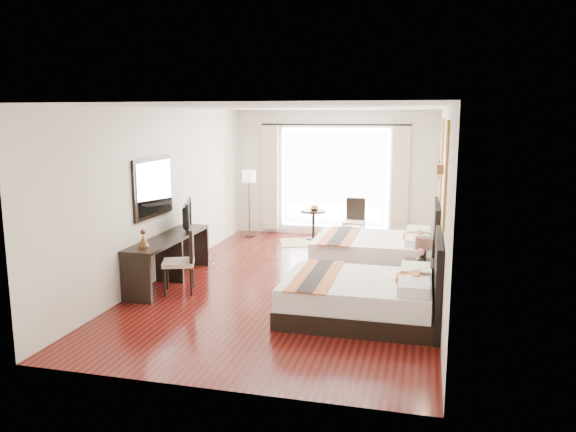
% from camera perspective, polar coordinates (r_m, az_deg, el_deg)
% --- Properties ---
extents(floor, '(4.50, 7.50, 0.01)m').
position_cam_1_polar(floor, '(9.22, 0.80, -6.73)').
color(floor, '#360A09').
rests_on(floor, ground).
extents(ceiling, '(4.50, 7.50, 0.02)m').
position_cam_1_polar(ceiling, '(8.82, 0.85, 10.92)').
color(ceiling, white).
rests_on(ceiling, wall_headboard).
extents(wall_headboard, '(0.01, 7.50, 2.80)m').
position_cam_1_polar(wall_headboard, '(8.68, 15.40, 1.36)').
color(wall_headboard, silver).
rests_on(wall_headboard, floor).
extents(wall_desk, '(0.01, 7.50, 2.80)m').
position_cam_1_polar(wall_desk, '(9.67, -12.25, 2.36)').
color(wall_desk, silver).
rests_on(wall_desk, floor).
extents(wall_window, '(4.50, 0.01, 2.80)m').
position_cam_1_polar(wall_window, '(12.56, 4.75, 4.31)').
color(wall_window, silver).
rests_on(wall_window, floor).
extents(wall_entry, '(4.50, 0.01, 2.80)m').
position_cam_1_polar(wall_entry, '(5.40, -8.35, -3.61)').
color(wall_entry, silver).
rests_on(wall_entry, floor).
extents(window_glass, '(2.40, 0.02, 2.20)m').
position_cam_1_polar(window_glass, '(12.56, 4.73, 3.85)').
color(window_glass, white).
rests_on(window_glass, wall_window).
extents(sheer_curtain, '(2.30, 0.02, 2.10)m').
position_cam_1_polar(sheer_curtain, '(12.50, 4.69, 3.82)').
color(sheer_curtain, white).
rests_on(sheer_curtain, wall_window).
extents(drape_left, '(0.35, 0.14, 2.35)m').
position_cam_1_polar(drape_left, '(12.78, -1.78, 3.90)').
color(drape_left, beige).
rests_on(drape_left, floor).
extents(drape_right, '(0.35, 0.14, 2.35)m').
position_cam_1_polar(drape_right, '(12.31, 11.34, 3.47)').
color(drape_right, beige).
rests_on(drape_right, floor).
extents(art_panel_near, '(0.03, 0.50, 1.35)m').
position_cam_1_polar(art_panel_near, '(7.25, 15.70, 4.05)').
color(art_panel_near, maroon).
rests_on(art_panel_near, wall_headboard).
extents(art_panel_far, '(0.03, 0.50, 1.35)m').
position_cam_1_polar(art_panel_far, '(9.76, 15.33, 5.55)').
color(art_panel_far, maroon).
rests_on(art_panel_far, wall_headboard).
extents(wall_sconce, '(0.10, 0.14, 0.14)m').
position_cam_1_polar(wall_sconce, '(8.36, 15.23, 4.63)').
color(wall_sconce, '#4C301B').
rests_on(wall_sconce, wall_headboard).
extents(mirror_frame, '(0.04, 1.25, 0.95)m').
position_cam_1_polar(mirror_frame, '(9.19, -13.53, 2.86)').
color(mirror_frame, black).
rests_on(mirror_frame, wall_desk).
extents(mirror_glass, '(0.01, 1.12, 0.82)m').
position_cam_1_polar(mirror_glass, '(9.18, -13.39, 2.86)').
color(mirror_glass, white).
rests_on(mirror_glass, mirror_frame).
extents(bed_near, '(2.07, 1.61, 1.16)m').
position_cam_1_polar(bed_near, '(7.62, 7.82, -8.07)').
color(bed_near, black).
rests_on(bed_near, floor).
extents(bed_far, '(2.15, 1.67, 1.21)m').
position_cam_1_polar(bed_far, '(10.05, 9.19, -3.55)').
color(bed_far, black).
rests_on(bed_far, floor).
extents(nightstand, '(0.44, 0.55, 0.52)m').
position_cam_1_polar(nightstand, '(8.66, 13.20, -6.28)').
color(nightstand, black).
rests_on(nightstand, floor).
extents(table_lamp, '(0.25, 0.25, 0.39)m').
position_cam_1_polar(table_lamp, '(8.63, 13.59, -2.90)').
color(table_lamp, black).
rests_on(table_lamp, nightstand).
extents(vase, '(0.13, 0.13, 0.12)m').
position_cam_1_polar(vase, '(8.49, 13.27, -4.53)').
color(vase, black).
rests_on(vase, nightstand).
extents(console_desk, '(0.50, 2.20, 0.76)m').
position_cam_1_polar(console_desk, '(9.31, -11.97, -4.34)').
color(console_desk, black).
rests_on(console_desk, floor).
extents(television, '(0.42, 0.86, 0.51)m').
position_cam_1_polar(television, '(9.65, -10.59, 0.05)').
color(television, black).
rests_on(television, console_desk).
extents(bronze_figurine, '(0.17, 0.17, 0.25)m').
position_cam_1_polar(bronze_figurine, '(8.49, -14.49, -2.37)').
color(bronze_figurine, '#4C301B').
rests_on(bronze_figurine, console_desk).
extents(desk_chair, '(0.60, 0.60, 1.00)m').
position_cam_1_polar(desk_chair, '(8.77, -10.89, -5.69)').
color(desk_chair, beige).
rests_on(desk_chair, floor).
extents(floor_lamp, '(0.30, 0.30, 1.49)m').
position_cam_1_polar(floor_lamp, '(12.43, -3.99, 3.59)').
color(floor_lamp, black).
rests_on(floor_lamp, floor).
extents(side_table, '(0.56, 0.56, 0.65)m').
position_cam_1_polar(side_table, '(12.25, 2.59, -0.89)').
color(side_table, black).
rests_on(side_table, floor).
extents(fruit_bowl, '(0.29, 0.29, 0.05)m').
position_cam_1_polar(fruit_bowl, '(12.15, 2.69, 0.69)').
color(fruit_bowl, '#4B371B').
rests_on(fruit_bowl, side_table).
extents(window_chair, '(0.46, 0.46, 0.94)m').
position_cam_1_polar(window_chair, '(12.03, 6.72, -1.35)').
color(window_chair, beige).
rests_on(window_chair, floor).
extents(jute_rug, '(1.39, 1.16, 0.01)m').
position_cam_1_polar(jute_rug, '(12.01, 2.15, -2.68)').
color(jute_rug, tan).
rests_on(jute_rug, floor).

